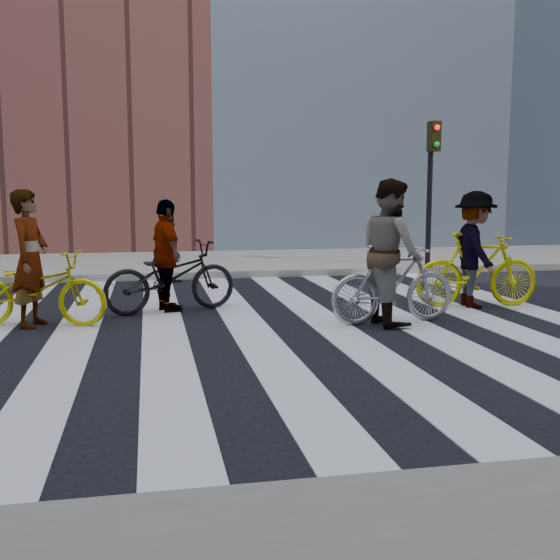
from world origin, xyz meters
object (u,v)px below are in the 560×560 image
object	(u,v)px
traffic_signal	(432,170)
rider_rear	(167,256)
rider_mid	(391,252)
bike_silver_mid	(393,284)
bike_dark_rear	(171,277)
bike_yellow_right	(477,270)
rider_left	(30,259)
bike_yellow_left	(36,289)
rider_right	(475,250)

from	to	relation	value
traffic_signal	rider_rear	bearing A→B (deg)	-146.25
rider_mid	bike_silver_mid	bearing A→B (deg)	-95.38
bike_dark_rear	rider_mid	distance (m)	3.27
bike_yellow_right	bike_silver_mid	bearing A→B (deg)	126.50
traffic_signal	rider_left	bearing A→B (deg)	-148.75
traffic_signal	bike_dark_rear	size ratio (longest dim) A/B	1.65
bike_silver_mid	rider_left	xyz separation A→B (m)	(-4.77, 0.78, 0.36)
traffic_signal	bike_yellow_left	xyz separation A→B (m)	(-7.70, -4.70, -1.78)
bike_yellow_left	rider_right	distance (m)	6.43
bike_silver_mid	rider_mid	distance (m)	0.44
bike_yellow_left	rider_rear	xyz separation A→B (m)	(1.74, 0.72, 0.33)
bike_dark_rear	rider_left	bearing A→B (deg)	94.03
bike_yellow_right	bike_dark_rear	size ratio (longest dim) A/B	0.96
bike_yellow_left	bike_silver_mid	bearing A→B (deg)	-84.09
bike_yellow_left	rider_right	size ratio (longest dim) A/B	1.07
rider_mid	traffic_signal	bearing A→B (deg)	-34.34
bike_silver_mid	bike_yellow_right	size ratio (longest dim) A/B	0.93
rider_right	rider_rear	xyz separation A→B (m)	(-4.68, 0.51, -0.06)
bike_yellow_right	rider_left	bearing A→B (deg)	98.87
rider_left	bike_dark_rear	bearing A→B (deg)	-53.33
bike_yellow_left	bike_silver_mid	distance (m)	4.78
bike_yellow_left	rider_rear	distance (m)	1.92
bike_silver_mid	bike_yellow_left	bearing A→B (deg)	75.25
bike_yellow_right	rider_left	xyz separation A→B (m)	(-6.52, -0.21, 0.33)
traffic_signal	rider_left	world-z (taller)	traffic_signal
bike_yellow_right	rider_mid	world-z (taller)	rider_mid
rider_mid	rider_right	world-z (taller)	rider_mid
bike_yellow_right	rider_mid	distance (m)	2.10
rider_mid	bike_yellow_left	bearing A→B (deg)	75.15
rider_right	rider_rear	distance (m)	4.70
traffic_signal	bike_yellow_right	size ratio (longest dim) A/B	1.72
bike_yellow_left	rider_mid	world-z (taller)	rider_mid
rider_left	rider_right	world-z (taller)	rider_left
bike_yellow_left	rider_right	bearing A→B (deg)	-72.82
bike_yellow_left	rider_left	bearing A→B (deg)	105.28
traffic_signal	bike_silver_mid	xyz separation A→B (m)	(-2.98, -5.48, -1.74)
rider_right	rider_mid	bearing A→B (deg)	126.50
bike_silver_mid	bike_yellow_right	bearing A→B (deg)	-65.87
rider_right	bike_yellow_left	bearing A→B (deg)	98.90
bike_yellow_right	rider_rear	world-z (taller)	rider_rear
rider_left	rider_rear	xyz separation A→B (m)	(1.79, 0.72, -0.07)
traffic_signal	bike_dark_rear	xyz separation A→B (m)	(-5.91, -3.98, -1.75)
bike_yellow_left	bike_silver_mid	world-z (taller)	bike_silver_mid
traffic_signal	bike_dark_rear	world-z (taller)	traffic_signal
rider_mid	rider_right	distance (m)	2.01
rider_right	rider_rear	bearing A→B (deg)	90.79
traffic_signal	rider_left	size ratio (longest dim) A/B	1.83
rider_mid	rider_left	bearing A→B (deg)	75.25
bike_yellow_left	rider_mid	size ratio (longest dim) A/B	0.98
traffic_signal	rider_rear	distance (m)	7.31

